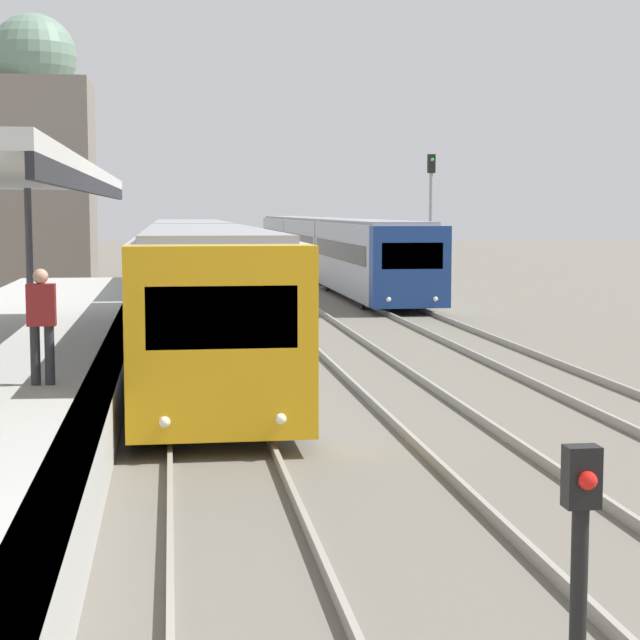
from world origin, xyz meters
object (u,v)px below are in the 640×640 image
Objects in this scene: train_near at (196,274)px; train_far at (323,245)px; signal_post_near at (579,581)px; signal_mast_far at (431,210)px; person_on_platform at (42,319)px.

train_near reaches higher than train_far.
signal_post_near is at bearing -86.00° from train_near.
signal_mast_far reaches higher than train_near.
train_far reaches higher than signal_post_near.
train_near is at bearing -131.23° from signal_mast_far.
person_on_platform is 0.04× the size of train_far.
train_near reaches higher than signal_post_near.
person_on_platform is 13.86m from train_near.
person_on_platform is at bearing 112.92° from signal_post_near.
train_far is (6.99, 24.35, -0.01)m from train_near.
signal_mast_far is (2.11, -13.96, 1.75)m from train_far.
signal_post_near is at bearing -96.39° from train_far.
train_far is 19.50× the size of signal_post_near.
train_far is 48.07m from signal_post_near.
signal_mast_far is (9.10, 10.39, 1.74)m from train_near.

